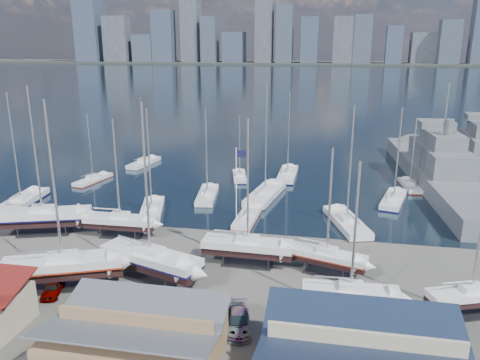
% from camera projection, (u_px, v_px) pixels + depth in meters
% --- Properties ---
extents(ground, '(1400.00, 1400.00, 0.00)m').
position_uv_depth(ground, '(197.00, 266.00, 49.66)').
color(ground, '#605E59').
rests_on(ground, ground).
extents(water, '(1400.00, 600.00, 0.40)m').
position_uv_depth(water, '(313.00, 78.00, 342.37)').
color(water, '#182A38').
rests_on(water, ground).
extents(far_shore, '(1400.00, 80.00, 2.20)m').
position_uv_depth(far_shore, '(321.00, 63.00, 587.48)').
color(far_shore, '#2D332D').
rests_on(far_shore, ground).
extents(skyline, '(639.14, 43.80, 107.69)m').
position_uv_depth(skyline, '(316.00, 32.00, 572.50)').
color(skyline, '#475166').
rests_on(skyline, far_shore).
extents(shed_grey, '(12.60, 8.40, 4.17)m').
position_uv_depth(shed_grey, '(136.00, 337.00, 33.96)').
color(shed_grey, '#8C6B4C').
rests_on(shed_grey, ground).
extents(shed_blue, '(13.65, 9.45, 4.71)m').
position_uv_depth(shed_blue, '(363.00, 360.00, 31.01)').
color(shed_blue, '#BFB293').
rests_on(shed_blue, ground).
extents(sailboat_cradle_0, '(11.77, 6.48, 18.16)m').
position_uv_depth(sailboat_cradle_0, '(43.00, 217.00, 57.76)').
color(sailboat_cradle_0, '#2D2D33').
rests_on(sailboat_cradle_0, ground).
extents(sailboat_cradle_1, '(11.66, 7.19, 18.09)m').
position_uv_depth(sailboat_cradle_1, '(63.00, 266.00, 44.82)').
color(sailboat_cradle_1, '#2D2D33').
rests_on(sailboat_cradle_1, ground).
extents(sailboat_cradle_2, '(8.84, 2.62, 14.48)m').
position_uv_depth(sailboat_cradle_2, '(120.00, 221.00, 56.77)').
color(sailboat_cradle_2, '#2D2D33').
rests_on(sailboat_cradle_2, ground).
extents(sailboat_cradle_3, '(11.41, 6.55, 17.67)m').
position_uv_depth(sailboat_cradle_3, '(150.00, 259.00, 46.31)').
color(sailboat_cradle_3, '#2D2D33').
rests_on(sailboat_cradle_3, ground).
extents(sailboat_cradle_4, '(9.62, 2.88, 15.65)m').
position_uv_depth(sailboat_cradle_4, '(248.00, 246.00, 49.51)').
color(sailboat_cradle_4, '#2D2D33').
rests_on(sailboat_cradle_4, ground).
extents(sailboat_cradle_5, '(8.45, 2.67, 13.70)m').
position_uv_depth(sailboat_cradle_5, '(351.00, 294.00, 40.23)').
color(sailboat_cradle_5, '#2D2D33').
rests_on(sailboat_cradle_5, ground).
extents(sailboat_cradle_6, '(8.34, 4.53, 13.21)m').
position_uv_depth(sailboat_cradle_6, '(327.00, 257.00, 47.40)').
color(sailboat_cradle_6, '#2D2D33').
rests_on(sailboat_cradle_6, ground).
extents(sailboat_cradle_7, '(7.93, 4.70, 12.77)m').
position_uv_depth(sailboat_cradle_7, '(471.00, 295.00, 40.07)').
color(sailboat_cradle_7, '#2D2D33').
rests_on(sailboat_cradle_7, ground).
extents(sailboat_moored_0, '(4.50, 11.80, 17.21)m').
position_uv_depth(sailboat_moored_0, '(22.00, 203.00, 68.47)').
color(sailboat_moored_0, black).
rests_on(sailboat_moored_0, water).
extents(sailboat_moored_1, '(3.83, 8.42, 12.16)m').
position_uv_depth(sailboat_moored_1, '(93.00, 180.00, 80.21)').
color(sailboat_moored_1, black).
rests_on(sailboat_moored_1, water).
extents(sailboat_moored_2, '(3.92, 9.36, 13.70)m').
position_uv_depth(sailboat_moored_2, '(144.00, 163.00, 91.61)').
color(sailboat_moored_2, black).
rests_on(sailboat_moored_2, water).
extents(sailboat_moored_3, '(5.52, 10.64, 15.32)m').
position_uv_depth(sailboat_moored_3, '(152.00, 212.00, 65.00)').
color(sailboat_moored_3, black).
rests_on(sailboat_moored_3, water).
extents(sailboat_moored_4, '(3.92, 9.74, 14.30)m').
position_uv_depth(sailboat_moored_4, '(207.00, 196.00, 71.74)').
color(sailboat_moored_4, black).
rests_on(sailboat_moored_4, water).
extents(sailboat_moored_5, '(3.96, 8.14, 11.73)m').
position_uv_depth(sailboat_moored_5, '(240.00, 177.00, 82.20)').
color(sailboat_moored_5, black).
rests_on(sailboat_moored_5, water).
extents(sailboat_moored_6, '(2.84, 8.94, 13.23)m').
position_uv_depth(sailboat_moored_6, '(248.00, 218.00, 62.61)').
color(sailboat_moored_6, black).
rests_on(sailboat_moored_6, water).
extents(sailboat_moored_7, '(5.32, 12.48, 18.26)m').
position_uv_depth(sailboat_moored_7, '(265.00, 196.00, 71.91)').
color(sailboat_moored_7, black).
rests_on(sailboat_moored_7, water).
extents(sailboat_moored_8, '(3.10, 10.64, 15.86)m').
position_uv_depth(sailboat_moored_8, '(288.00, 176.00, 83.04)').
color(sailboat_moored_8, black).
rests_on(sailboat_moored_8, water).
extents(sailboat_moored_9, '(6.26, 11.25, 16.38)m').
position_uv_depth(sailboat_moored_9, '(347.00, 223.00, 60.63)').
color(sailboat_moored_9, black).
rests_on(sailboat_moored_9, water).
extents(sailboat_moored_10, '(5.20, 10.25, 14.75)m').
position_uv_depth(sailboat_moored_10, '(394.00, 201.00, 69.63)').
color(sailboat_moored_10, black).
rests_on(sailboat_moored_10, water).
extents(sailboat_moored_11, '(2.97, 8.22, 12.04)m').
position_uv_depth(sailboat_moored_11, '(410.00, 186.00, 76.75)').
color(sailboat_moored_11, black).
rests_on(sailboat_moored_11, water).
extents(naval_ship_east, '(11.30, 51.82, 18.63)m').
position_uv_depth(naval_ship_east, '(438.00, 174.00, 79.15)').
color(naval_ship_east, slate).
rests_on(naval_ship_east, water).
extents(naval_ship_west, '(9.98, 45.04, 18.02)m').
position_uv_depth(naval_ship_west, '(479.00, 158.00, 90.61)').
color(naval_ship_west, slate).
rests_on(naval_ship_west, water).
extents(car_a, '(2.46, 4.01, 1.28)m').
position_uv_depth(car_a, '(53.00, 288.00, 43.86)').
color(car_a, gray).
rests_on(car_a, ground).
extents(car_b, '(4.56, 1.63, 1.50)m').
position_uv_depth(car_b, '(121.00, 295.00, 42.36)').
color(car_b, gray).
rests_on(car_b, ground).
extents(car_c, '(4.29, 6.02, 1.52)m').
position_uv_depth(car_c, '(137.00, 319.00, 38.64)').
color(car_c, gray).
rests_on(car_c, ground).
extents(car_d, '(2.97, 5.17, 1.41)m').
position_uv_depth(car_d, '(238.00, 321.00, 38.48)').
color(car_d, gray).
rests_on(car_d, ground).
extents(flagpole, '(1.10, 0.12, 12.45)m').
position_uv_depth(flagpole, '(237.00, 196.00, 49.43)').
color(flagpole, white).
rests_on(flagpole, ground).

